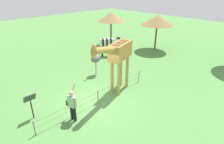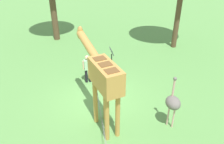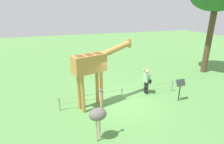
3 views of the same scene
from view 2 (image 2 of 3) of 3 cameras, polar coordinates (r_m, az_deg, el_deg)
ground_plane at (r=10.87m, az=-3.15°, el=-7.20°), size 60.00×60.00×0.00m
giraffe at (r=8.24m, az=-2.47°, el=-0.91°), size 3.64×1.53×3.56m
visitor at (r=11.84m, az=-6.14°, el=1.23°), size 0.57×0.57×1.76m
ostrich at (r=9.08m, az=15.20°, el=-7.54°), size 0.70×0.56×2.25m
info_sign at (r=13.11m, az=-0.11°, el=4.57°), size 0.56×0.21×1.32m
wire_fence at (r=10.62m, az=-3.81°, el=-5.51°), size 7.05×0.05×0.75m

